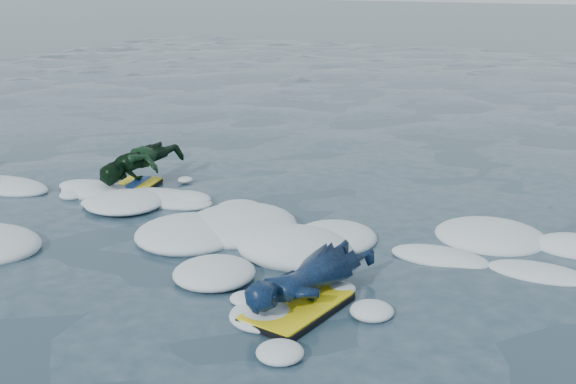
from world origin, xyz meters
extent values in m
plane|color=#19303D|center=(0.00, 0.00, 0.00)|extent=(120.00, 120.00, 0.00)
cube|color=black|center=(1.02, -0.20, 0.03)|extent=(0.69, 1.05, 0.05)
cube|color=yellow|center=(1.02, -0.20, 0.07)|extent=(0.66, 1.03, 0.02)
imported|color=#0B264E|center=(1.02, 0.05, 0.21)|extent=(0.84, 1.54, 0.35)
cube|color=black|center=(-2.30, 1.94, 0.03)|extent=(0.66, 0.95, 0.04)
cube|color=yellow|center=(-2.30, 1.94, 0.06)|extent=(0.64, 0.93, 0.02)
cube|color=#1847B5|center=(-2.30, 1.94, 0.07)|extent=(0.34, 0.83, 0.01)
imported|color=#0D3217|center=(-2.30, 2.14, 0.27)|extent=(0.71, 1.33, 0.49)
camera|label=1|loc=(3.30, -4.97, 2.64)|focal=45.00mm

